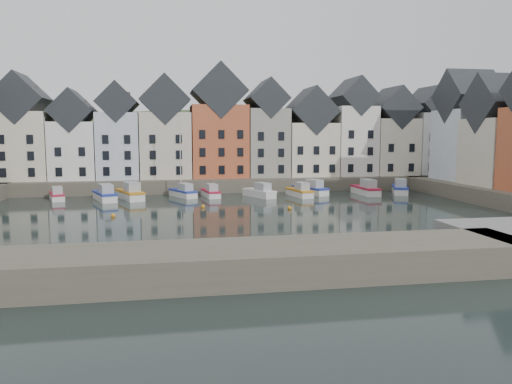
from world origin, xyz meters
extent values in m
plane|color=black|center=(0.00, 0.00, 0.00)|extent=(260.00, 260.00, 0.00)
cube|color=#504B3D|center=(0.00, 30.00, 1.00)|extent=(90.00, 16.00, 2.00)
cube|color=#504B3D|center=(-10.00, -22.00, 1.00)|extent=(50.00, 6.00, 2.00)
ellipsoid|color=#27341A|center=(0.00, 56.00, -18.00)|extent=(153.60, 70.40, 64.00)
sphere|color=#1B3115|center=(-13.94, 50.93, 8.70)|extent=(5.77, 5.77, 5.77)
sphere|color=#1B3115|center=(24.86, 60.75, 8.12)|extent=(5.27, 5.27, 5.27)
sphere|color=#1B3115|center=(31.82, 54.20, 7.88)|extent=(5.07, 5.07, 5.07)
sphere|color=#1B3115|center=(14.28, 55.19, 7.82)|extent=(5.01, 5.01, 5.01)
sphere|color=#1B3115|center=(-37.67, 56.61, 6.57)|extent=(3.94, 3.94, 3.94)
sphere|color=#1B3115|center=(28.33, 60.25, 8.05)|extent=(5.21, 5.21, 5.21)
sphere|color=#1B3115|center=(1.99, 58.64, 8.32)|extent=(5.45, 5.45, 5.45)
sphere|color=#1B3115|center=(37.80, 48.31, 7.21)|extent=(4.49, 4.49, 4.49)
cube|color=beige|center=(-29.17, 28.00, 7.04)|extent=(7.67, 8.00, 10.07)
cube|color=black|center=(-29.17, 28.00, 13.97)|extent=(7.67, 8.16, 7.67)
cube|color=white|center=(-21.90, 28.00, 6.30)|extent=(6.56, 8.00, 8.61)
cube|color=black|center=(-21.90, 28.00, 12.23)|extent=(6.56, 8.16, 6.56)
cube|color=silver|center=(-15.37, 28.00, 7.01)|extent=(6.20, 8.00, 10.02)
cube|color=black|center=(-15.37, 28.00, 13.55)|extent=(6.20, 8.16, 6.20)
cube|color=beige|center=(-8.27, 28.00, 7.04)|extent=(7.70, 8.00, 10.08)
cube|color=black|center=(-8.27, 28.00, 13.98)|extent=(7.70, 8.16, 7.70)
cube|color=#BA5835|center=(0.07, 28.00, 7.64)|extent=(8.69, 8.00, 11.28)
cube|color=black|center=(0.07, 28.00, 15.43)|extent=(8.69, 8.16, 8.69)
cube|color=gray|center=(7.78, 28.00, 7.39)|extent=(6.43, 8.00, 10.78)
cube|color=black|center=(7.78, 28.00, 14.37)|extent=(6.43, 8.16, 6.43)
cube|color=beige|center=(15.08, 28.00, 6.28)|extent=(7.88, 8.00, 8.56)
cube|color=black|center=(15.08, 28.00, 12.51)|extent=(7.88, 8.16, 7.88)
cube|color=white|center=(22.42, 28.00, 7.64)|extent=(6.50, 8.00, 11.27)
cube|color=black|center=(22.42, 28.00, 14.88)|extent=(6.50, 8.16, 6.50)
cube|color=beige|center=(29.43, 28.00, 6.66)|extent=(7.23, 8.00, 9.32)
cube|color=black|center=(29.43, 28.00, 13.11)|extent=(7.23, 8.16, 7.23)
cube|color=white|center=(36.28, 28.00, 7.16)|extent=(6.18, 8.00, 10.32)
cube|color=black|center=(36.28, 28.00, 13.85)|extent=(6.18, 8.16, 6.18)
cube|color=silver|center=(36.00, 16.26, 7.19)|extent=(7.47, 8.00, 10.38)
cube|color=black|center=(36.00, 16.26, 14.36)|extent=(7.62, 8.00, 8.00)
cube|color=beige|center=(36.00, 8.26, 6.44)|extent=(8.14, 8.00, 8.89)
cube|color=black|center=(36.00, 8.26, 12.87)|extent=(8.30, 8.00, 8.00)
sphere|color=#C57C17|center=(-4.00, 8.00, 0.15)|extent=(0.50, 0.50, 0.50)
sphere|color=#C57C17|center=(6.00, 5.00, 0.15)|extent=(0.50, 0.50, 0.50)
sphere|color=#C57C17|center=(-14.00, 3.00, 0.15)|extent=(0.50, 0.50, 0.50)
cube|color=silver|center=(-22.90, 18.79, 0.31)|extent=(2.95, 5.50, 0.97)
cube|color=#AC1835|center=(-22.90, 18.79, 0.83)|extent=(3.06, 5.62, 0.22)
cube|color=#9A9EA2|center=(-22.69, 18.03, 1.36)|extent=(1.75, 2.36, 1.05)
cube|color=silver|center=(-16.48, 17.05, 0.37)|extent=(3.85, 6.68, 1.17)
cube|color=#203196|center=(-16.48, 17.05, 1.01)|extent=(3.99, 6.84, 0.27)
cube|color=#9A9EA2|center=(-16.17, 16.14, 1.65)|extent=(2.23, 2.90, 1.28)
cube|color=silver|center=(-13.24, 17.68, 0.40)|extent=(4.32, 7.11, 1.25)
cube|color=#C57C17|center=(-13.24, 17.68, 1.08)|extent=(4.48, 7.28, 0.28)
cube|color=#9A9EA2|center=(-12.88, 16.72, 1.76)|extent=(2.45, 3.12, 1.37)
cube|color=silver|center=(-6.04, 18.98, 0.33)|extent=(3.88, 5.81, 1.03)
cube|color=#203196|center=(-6.04, 18.98, 0.89)|extent=(4.02, 5.95, 0.23)
cube|color=#9A9EA2|center=(-5.68, 18.22, 1.45)|extent=(2.13, 2.59, 1.12)
cylinder|color=silver|center=(-6.27, 19.49, 5.62)|extent=(0.13, 0.13, 10.31)
cube|color=silver|center=(-2.16, 18.39, 0.31)|extent=(2.42, 5.57, 0.99)
cube|color=#AC1835|center=(-2.16, 18.39, 0.85)|extent=(2.53, 5.69, 0.22)
cube|color=#9A9EA2|center=(-2.04, 17.59, 1.39)|extent=(1.57, 2.32, 1.08)
cube|color=silver|center=(4.55, 16.96, 0.34)|extent=(4.04, 6.07, 1.08)
cube|color=silver|center=(4.55, 16.96, 0.93)|extent=(4.18, 6.22, 0.24)
cube|color=#9A9EA2|center=(4.92, 16.15, 1.52)|extent=(2.22, 2.70, 1.17)
cube|color=silver|center=(10.33, 16.63, 0.34)|extent=(2.71, 6.05, 1.07)
cube|color=#C57C17|center=(10.33, 16.63, 0.92)|extent=(2.83, 6.18, 0.24)
cube|color=#9A9EA2|center=(10.48, 15.77, 1.51)|extent=(1.74, 2.53, 1.17)
cube|color=silver|center=(12.54, 18.70, 0.37)|extent=(4.22, 6.52, 1.15)
cube|color=#203196|center=(12.54, 18.70, 1.00)|extent=(4.37, 6.68, 0.26)
cube|color=#9A9EA2|center=(12.91, 17.84, 1.62)|extent=(2.34, 2.89, 1.26)
cube|color=silver|center=(20.50, 17.03, 0.38)|extent=(2.14, 6.54, 1.19)
cube|color=#AC1835|center=(20.50, 17.03, 1.03)|extent=(2.25, 6.67, 0.27)
cube|color=#9A9EA2|center=(20.53, 16.06, 1.68)|extent=(1.59, 2.64, 1.30)
cube|color=silver|center=(26.02, 17.23, 0.37)|extent=(4.23, 6.67, 1.18)
cube|color=#203196|center=(26.02, 17.23, 1.02)|extent=(4.37, 6.83, 0.27)
cube|color=#9A9EA2|center=(25.65, 16.34, 1.66)|extent=(2.36, 2.95, 1.28)
camera|label=1|loc=(-8.29, -51.71, 8.95)|focal=35.00mm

